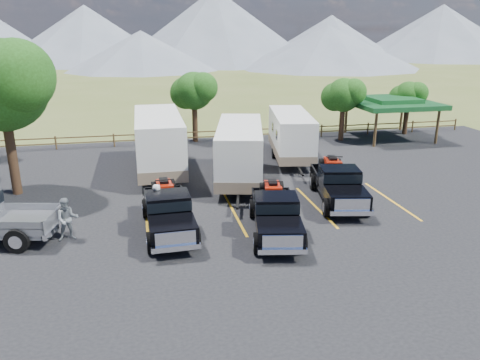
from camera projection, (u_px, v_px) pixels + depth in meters
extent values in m
plane|color=#505C27|center=(304.00, 247.00, 18.47)|extent=(320.00, 320.00, 0.00)
cube|color=black|center=(282.00, 218.00, 21.25)|extent=(44.00, 34.00, 0.04)
cube|color=gold|center=(147.00, 220.00, 20.99)|extent=(0.12, 5.50, 0.01)
cube|color=gold|center=(234.00, 213.00, 21.78)|extent=(0.12, 5.50, 0.01)
cube|color=gold|center=(315.00, 206.00, 22.57)|extent=(0.12, 5.50, 0.01)
cube|color=gold|center=(391.00, 200.00, 23.37)|extent=(0.12, 5.50, 0.01)
cylinder|color=#311F13|center=(12.00, 152.00, 23.67)|extent=(0.48, 0.48, 4.48)
sphere|color=#1C4110|center=(1.00, 85.00, 22.64)|extent=(4.48, 4.48, 4.48)
sphere|color=#1C4110|center=(17.00, 76.00, 21.94)|extent=(3.52, 3.52, 3.52)
cylinder|color=#311F13|center=(342.00, 123.00, 35.65)|extent=(0.39, 0.39, 2.80)
sphere|color=#1C4110|center=(344.00, 95.00, 35.00)|extent=(2.52, 2.52, 2.52)
sphere|color=#1C4110|center=(353.00, 92.00, 34.61)|extent=(1.98, 1.98, 1.98)
sphere|color=#1C4110|center=(335.00, 97.00, 35.32)|extent=(2.16, 2.16, 2.16)
cylinder|color=#311F13|center=(406.00, 119.00, 37.81)|extent=(0.38, 0.38, 2.52)
sphere|color=#1C4110|center=(408.00, 96.00, 37.23)|extent=(2.24, 2.24, 2.24)
sphere|color=#1C4110|center=(417.00, 93.00, 36.88)|extent=(1.76, 1.76, 1.76)
sphere|color=#1C4110|center=(401.00, 97.00, 37.52)|extent=(1.92, 1.92, 1.92)
cylinder|color=#311F13|center=(195.00, 122.00, 35.28)|extent=(0.41, 0.41, 3.08)
sphere|color=#1C4110|center=(194.00, 91.00, 34.57)|extent=(2.80, 2.80, 2.80)
sphere|color=#1C4110|center=(203.00, 87.00, 34.13)|extent=(2.20, 2.20, 2.20)
sphere|color=#1C4110|center=(186.00, 93.00, 34.93)|extent=(2.40, 2.40, 2.40)
cylinder|color=#4F3922|center=(56.00, 143.00, 33.15)|extent=(0.12, 0.12, 1.00)
cylinder|color=#4F3922|center=(114.00, 140.00, 33.94)|extent=(0.12, 0.12, 1.00)
cylinder|color=#4F3922|center=(169.00, 138.00, 34.74)|extent=(0.12, 0.12, 1.00)
cylinder|color=#4F3922|center=(222.00, 135.00, 35.53)|extent=(0.12, 0.12, 1.00)
cylinder|color=#4F3922|center=(273.00, 133.00, 36.33)|extent=(0.12, 0.12, 1.00)
cylinder|color=#4F3922|center=(321.00, 131.00, 37.12)|extent=(0.12, 0.12, 1.00)
cylinder|color=#4F3922|center=(368.00, 129.00, 37.91)|extent=(0.12, 0.12, 1.00)
cylinder|color=#4F3922|center=(412.00, 127.00, 38.71)|extent=(0.12, 0.12, 1.00)
cylinder|color=#4F3922|center=(455.00, 125.00, 39.50)|extent=(0.12, 0.12, 1.00)
cube|color=#4F3922|center=(248.00, 135.00, 35.94)|extent=(36.00, 0.06, 0.08)
cube|color=#4F3922|center=(248.00, 130.00, 35.82)|extent=(36.00, 0.06, 0.08)
cylinder|color=#4F3922|center=(375.00, 130.00, 33.65)|extent=(0.20, 0.20, 2.60)
cylinder|color=#4F3922|center=(346.00, 117.00, 38.30)|extent=(0.20, 0.20, 2.60)
cylinder|color=#4F3922|center=(437.00, 127.00, 34.64)|extent=(0.20, 0.20, 2.60)
cylinder|color=#4F3922|center=(402.00, 115.00, 39.29)|extent=(0.20, 0.20, 2.60)
cube|color=#175325|center=(391.00, 103.00, 36.03)|extent=(6.20, 6.20, 0.35)
cube|color=#175325|center=(392.00, 99.00, 35.93)|extent=(3.50, 3.50, 0.35)
cone|color=slate|center=(87.00, 34.00, 116.98)|extent=(44.00, 44.00, 14.00)
cone|color=slate|center=(215.00, 26.00, 118.99)|extent=(52.00, 52.00, 18.00)
cone|color=slate|center=(331.00, 37.00, 132.25)|extent=(40.00, 40.00, 12.00)
cone|color=slate|center=(441.00, 32.00, 134.42)|extent=(50.00, 50.00, 15.00)
cone|color=slate|center=(141.00, 50.00, 97.21)|extent=(32.00, 32.00, 8.00)
cone|color=slate|center=(328.00, 47.00, 102.21)|extent=(40.00, 40.00, 9.00)
cube|color=black|center=(169.00, 218.00, 19.63)|extent=(1.87, 5.34, 0.33)
cube|color=black|center=(173.00, 227.00, 17.87)|extent=(1.83, 1.73, 0.46)
cube|color=black|center=(168.00, 204.00, 19.32)|extent=(1.79, 1.50, 0.93)
cube|color=black|center=(168.00, 201.00, 19.28)|extent=(1.83, 1.56, 0.42)
cube|color=black|center=(165.00, 199.00, 21.09)|extent=(1.85, 2.28, 0.51)
cube|color=white|center=(176.00, 239.00, 17.01)|extent=(1.49, 0.12, 0.51)
cube|color=white|center=(176.00, 248.00, 17.07)|extent=(1.82, 0.22, 0.20)
cube|color=white|center=(163.00, 197.00, 22.22)|extent=(1.82, 0.20, 0.20)
cylinder|color=black|center=(151.00, 242.00, 17.78)|extent=(0.30, 0.84, 0.84)
cylinder|color=black|center=(196.00, 238.00, 18.18)|extent=(0.30, 0.84, 0.84)
cylinder|color=black|center=(146.00, 208.00, 21.18)|extent=(0.30, 0.84, 0.84)
cylinder|color=black|center=(184.00, 205.00, 21.58)|extent=(0.30, 0.84, 0.84)
cube|color=#981908|center=(164.00, 186.00, 20.90)|extent=(0.69, 1.23, 0.33)
cube|color=black|center=(164.00, 181.00, 20.83)|extent=(0.39, 0.71, 0.17)
cube|color=#981908|center=(165.00, 188.00, 20.40)|extent=(0.75, 0.35, 0.20)
cylinder|color=black|center=(164.00, 180.00, 20.39)|extent=(0.84, 0.08, 0.06)
cylinder|color=black|center=(156.00, 194.00, 20.39)|extent=(0.26, 0.53, 0.52)
cylinder|color=black|center=(175.00, 193.00, 20.58)|extent=(0.26, 0.53, 0.52)
cylinder|color=black|center=(154.00, 187.00, 21.34)|extent=(0.26, 0.53, 0.52)
cylinder|color=black|center=(172.00, 186.00, 21.53)|extent=(0.26, 0.53, 0.52)
cube|color=black|center=(276.00, 220.00, 19.44)|extent=(2.64, 5.45, 0.33)
cube|color=black|center=(280.00, 230.00, 17.66)|extent=(2.04, 1.95, 0.46)
cube|color=black|center=(276.00, 206.00, 19.13)|extent=(1.96, 1.73, 0.92)
cube|color=black|center=(276.00, 203.00, 19.09)|extent=(2.01, 1.79, 0.41)
cube|color=black|center=(272.00, 201.00, 20.93)|extent=(2.14, 2.49, 0.50)
cube|color=white|center=(283.00, 242.00, 16.78)|extent=(1.45, 0.35, 0.50)
cube|color=white|center=(283.00, 251.00, 16.84)|extent=(1.80, 0.50, 0.20)
cube|color=white|center=(270.00, 199.00, 22.07)|extent=(1.79, 0.48, 0.20)
cylinder|color=black|center=(257.00, 243.00, 17.75)|extent=(0.43, 0.86, 0.83)
cylinder|color=black|center=(302.00, 243.00, 17.78)|extent=(0.43, 0.86, 0.83)
cylinder|color=black|center=(253.00, 208.00, 21.20)|extent=(0.43, 0.86, 0.83)
cylinder|color=black|center=(291.00, 208.00, 21.23)|extent=(0.43, 0.86, 0.83)
cube|color=#981908|center=(273.00, 188.00, 20.74)|extent=(0.86, 1.29, 0.32)
cube|color=black|center=(273.00, 183.00, 20.67)|extent=(0.49, 0.74, 0.17)
cube|color=#981908|center=(274.00, 189.00, 20.23)|extent=(0.78, 0.45, 0.20)
cylinder|color=black|center=(274.00, 182.00, 20.22)|extent=(0.82, 0.21, 0.06)
cylinder|color=black|center=(264.00, 195.00, 20.31)|extent=(0.33, 0.55, 0.51)
cylinder|color=black|center=(283.00, 195.00, 20.33)|extent=(0.33, 0.55, 0.51)
cylinder|color=black|center=(262.00, 188.00, 21.27)|extent=(0.33, 0.55, 0.51)
cylinder|color=black|center=(281.00, 188.00, 21.29)|extent=(0.33, 0.55, 0.51)
cube|color=black|center=(338.00, 190.00, 23.01)|extent=(2.81, 5.72, 0.35)
cube|color=black|center=(347.00, 196.00, 21.14)|extent=(2.15, 2.06, 0.48)
cube|color=black|center=(339.00, 177.00, 22.68)|extent=(2.07, 1.83, 0.96)
cube|color=black|center=(340.00, 175.00, 22.64)|extent=(2.12, 1.89, 0.43)
cube|color=black|center=(331.00, 175.00, 24.57)|extent=(2.26, 2.63, 0.53)
cube|color=white|center=(352.00, 205.00, 20.22)|extent=(1.52, 0.38, 0.53)
cube|color=white|center=(352.00, 213.00, 20.28)|extent=(1.88, 0.54, 0.21)
cube|color=white|center=(327.00, 174.00, 25.77)|extent=(1.88, 0.52, 0.21)
cylinder|color=black|center=(327.00, 207.00, 21.24)|extent=(0.45, 0.91, 0.87)
cylinder|color=black|center=(366.00, 207.00, 21.26)|extent=(0.45, 0.91, 0.87)
cylinder|color=black|center=(313.00, 181.00, 24.86)|extent=(0.45, 0.91, 0.87)
cylinder|color=black|center=(347.00, 181.00, 24.88)|extent=(0.45, 0.91, 0.87)
cube|color=#981908|center=(332.00, 163.00, 24.37)|extent=(0.91, 1.36, 0.34)
cube|color=black|center=(332.00, 158.00, 24.30)|extent=(0.52, 0.78, 0.17)
cube|color=#981908|center=(334.00, 164.00, 23.84)|extent=(0.82, 0.48, 0.21)
cylinder|color=black|center=(334.00, 157.00, 23.83)|extent=(0.86, 0.23, 0.06)
cylinder|color=black|center=(325.00, 169.00, 23.92)|extent=(0.35, 0.58, 0.54)
cylinder|color=black|center=(342.00, 169.00, 23.93)|extent=(0.35, 0.58, 0.54)
cylinder|color=black|center=(322.00, 163.00, 24.93)|extent=(0.35, 0.58, 0.54)
cylinder|color=black|center=(338.00, 163.00, 24.94)|extent=(0.35, 0.58, 0.54)
cube|color=white|center=(159.00, 139.00, 27.26)|extent=(2.57, 8.01, 2.88)
cube|color=#7D6B56|center=(160.00, 158.00, 27.61)|extent=(2.60, 8.05, 0.64)
cube|color=black|center=(136.00, 143.00, 25.06)|extent=(0.02, 0.96, 0.64)
cube|color=black|center=(184.00, 141.00, 25.57)|extent=(0.02, 0.96, 0.64)
cylinder|color=black|center=(139.00, 166.00, 27.83)|extent=(0.27, 0.75, 0.75)
cylinder|color=black|center=(180.00, 164.00, 28.31)|extent=(0.27, 0.75, 0.75)
cube|color=black|center=(165.00, 191.00, 23.10)|extent=(0.13, 1.92, 0.11)
cube|color=white|center=(240.00, 149.00, 25.70)|extent=(3.97, 7.72, 2.65)
cube|color=#7D6B56|center=(240.00, 167.00, 26.02)|extent=(4.00, 7.76, 0.59)
cube|color=black|center=(216.00, 153.00, 23.89)|extent=(0.22, 0.87, 0.59)
cube|color=black|center=(262.00, 153.00, 23.85)|extent=(0.22, 0.87, 0.59)
cylinder|color=black|center=(220.00, 174.00, 26.47)|extent=(0.40, 0.73, 0.69)
cylinder|color=black|center=(259.00, 174.00, 26.43)|extent=(0.40, 0.73, 0.69)
cube|color=black|center=(238.00, 202.00, 21.78)|extent=(0.52, 1.75, 0.10)
cube|color=white|center=(291.00, 133.00, 30.25)|extent=(3.42, 7.25, 2.51)
cube|color=#7D6B56|center=(290.00, 147.00, 30.55)|extent=(3.45, 7.29, 0.56)
cube|color=black|center=(277.00, 135.00, 28.49)|extent=(0.17, 0.83, 0.56)
cube|color=black|center=(313.00, 135.00, 28.56)|extent=(0.17, 0.83, 0.56)
cylinder|color=black|center=(274.00, 153.00, 30.93)|extent=(0.34, 0.68, 0.65)
cylinder|color=black|center=(305.00, 153.00, 31.00)|extent=(0.34, 0.68, 0.65)
cube|color=black|center=(300.00, 171.00, 26.55)|extent=(0.40, 1.67, 0.09)
cube|color=gray|center=(23.00, 219.00, 18.60)|extent=(2.95, 2.57, 0.58)
cube|color=white|center=(55.00, 227.00, 18.68)|extent=(0.64, 2.07, 0.23)
cylinder|color=black|center=(40.00, 220.00, 19.69)|extent=(1.00, 0.53, 0.96)
cylinder|color=black|center=(17.00, 241.00, 17.79)|extent=(1.00, 0.53, 0.96)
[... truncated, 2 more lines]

